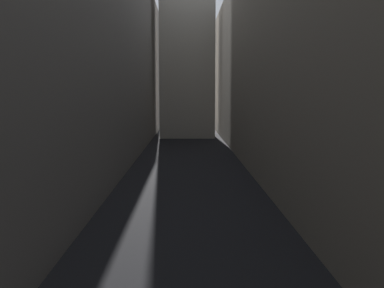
{
  "coord_description": "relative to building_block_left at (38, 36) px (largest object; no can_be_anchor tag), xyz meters",
  "views": [
    {
      "loc": [
        -0.12,
        13.82,
        6.94
      ],
      "look_at": [
        0.0,
        23.8,
        5.84
      ],
      "focal_mm": 42.12,
      "sensor_mm": 36.0,
      "label": 1
    }
  ],
  "objects": [
    {
      "name": "building_block_left",
      "position": [
        0.0,
        0.0,
        0.0
      ],
      "size": [
        12.52,
        108.0,
        22.99
      ],
      "primitive_type": "cube",
      "color": "slate",
      "rests_on": "ground"
    },
    {
      "name": "ground_plane",
      "position": [
        11.76,
        -2.0,
        -11.5
      ],
      "size": [
        264.0,
        264.0,
        0.0
      ],
      "primitive_type": "plane",
      "color": "black"
    },
    {
      "name": "building_block_right",
      "position": [
        23.2,
        0.0,
        -0.94
      ],
      "size": [
        11.87,
        108.0,
        21.11
      ],
      "primitive_type": "cube",
      "color": "gray",
      "rests_on": "ground"
    }
  ]
}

